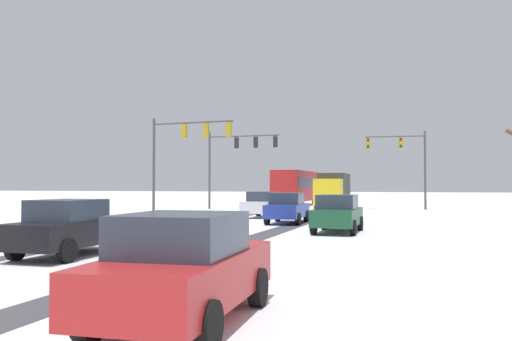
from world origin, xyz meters
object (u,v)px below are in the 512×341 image
(car_black_fourth, at_px, (70,227))
(car_red_sixth, at_px, (184,267))
(traffic_signal_far_left, at_px, (237,152))
(bus_oncoming, at_px, (296,185))
(traffic_signal_far_right, at_px, (404,154))
(car_blue_second, at_px, (287,208))
(car_dark_green_third, at_px, (338,213))
(traffic_signal_near_left, at_px, (185,143))
(box_truck_delivery, at_px, (333,190))
(car_white_lead, at_px, (264,204))

(car_black_fourth, height_order, car_red_sixth, same)
(traffic_signal_far_left, height_order, bus_oncoming, traffic_signal_far_left)
(car_black_fourth, bearing_deg, traffic_signal_far_left, 99.52)
(traffic_signal_far_right, bearing_deg, car_blue_second, -106.89)
(bus_oncoming, bearing_deg, car_dark_green_third, -74.01)
(bus_oncoming, bearing_deg, car_blue_second, -78.59)
(traffic_signal_far_left, relative_size, car_red_sixth, 1.56)
(traffic_signal_far_left, height_order, car_black_fourth, traffic_signal_far_left)
(traffic_signal_near_left, relative_size, traffic_signal_far_right, 1.00)
(traffic_signal_far_right, relative_size, box_truck_delivery, 0.87)
(car_white_lead, height_order, car_red_sixth, same)
(bus_oncoming, relative_size, box_truck_delivery, 1.48)
(traffic_signal_far_left, relative_size, traffic_signal_far_right, 1.00)
(car_red_sixth, bearing_deg, car_white_lead, 103.42)
(traffic_signal_far_right, bearing_deg, bus_oncoming, 152.87)
(traffic_signal_far_right, distance_m, car_red_sixth, 39.06)
(traffic_signal_far_left, bearing_deg, bus_oncoming, 72.05)
(traffic_signal_near_left, relative_size, car_black_fourth, 1.58)
(traffic_signal_far_left, height_order, car_dark_green_third, traffic_signal_far_left)
(traffic_signal_far_left, bearing_deg, car_blue_second, -61.67)
(traffic_signal_far_left, distance_m, bus_oncoming, 10.14)
(car_white_lead, xyz_separation_m, car_red_sixth, (5.98, -25.06, 0.00))
(traffic_signal_far_right, distance_m, box_truck_delivery, 6.59)
(car_black_fourth, bearing_deg, box_truck_delivery, 85.07)
(car_blue_second, bearing_deg, car_dark_green_third, -54.50)
(car_dark_green_third, height_order, car_red_sixth, same)
(car_white_lead, bearing_deg, box_truck_delivery, 78.94)
(car_white_lead, xyz_separation_m, car_blue_second, (2.65, -4.64, 0.00))
(traffic_signal_far_left, bearing_deg, car_white_lead, -62.33)
(car_blue_second, xyz_separation_m, bus_oncoming, (-4.79, 23.72, 1.18))
(car_dark_green_third, relative_size, box_truck_delivery, 0.55)
(car_white_lead, xyz_separation_m, box_truck_delivery, (2.46, 12.58, 0.82))
(car_black_fourth, distance_m, box_truck_delivery, 31.89)
(box_truck_delivery, bearing_deg, car_white_lead, -101.06)
(traffic_signal_near_left, xyz_separation_m, bus_oncoming, (3.17, 19.32, -2.79))
(traffic_signal_far_left, bearing_deg, box_truck_delivery, 20.07)
(car_blue_second, bearing_deg, traffic_signal_near_left, 151.11)
(car_white_lead, bearing_deg, car_black_fourth, -90.84)
(traffic_signal_near_left, distance_m, traffic_signal_far_right, 19.49)
(car_blue_second, bearing_deg, bus_oncoming, 101.41)
(traffic_signal_far_left, xyz_separation_m, box_truck_delivery, (7.60, 2.78, -3.16))
(car_red_sixth, relative_size, box_truck_delivery, 0.56)
(box_truck_delivery, bearing_deg, car_red_sixth, -84.66)
(bus_oncoming, distance_m, box_truck_delivery, 7.96)
(traffic_signal_far_left, bearing_deg, traffic_signal_far_right, 16.45)
(bus_oncoming, bearing_deg, car_white_lead, -83.60)
(car_red_sixth, bearing_deg, bus_oncoming, 100.43)
(car_white_lead, bearing_deg, traffic_signal_far_left, 117.67)
(car_black_fourth, bearing_deg, bus_oncoming, 92.78)
(traffic_signal_near_left, distance_m, car_black_fourth, 19.98)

